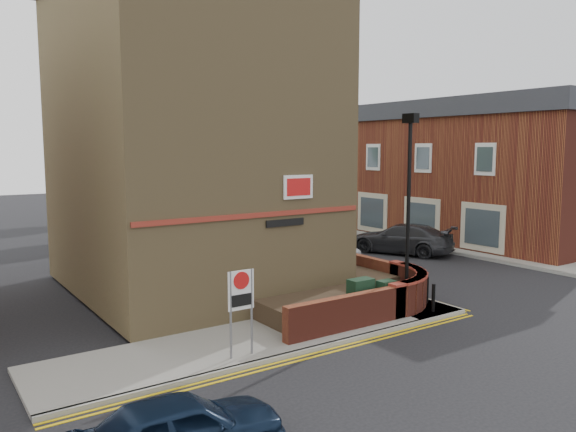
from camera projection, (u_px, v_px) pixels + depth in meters
The scene contains 28 objects.
ground at pixel (397, 330), 16.57m from camera, with size 120.00×120.00×0.00m, color black.
pavement_corner at pixel (270, 336), 15.82m from camera, with size 13.00×3.00×0.12m, color gray.
pavement_main at pixel (212, 245), 30.78m from camera, with size 2.00×32.00×0.12m, color gray.
pavement_far at pixel (395, 235), 34.50m from camera, with size 4.00×40.00×0.12m, color gray.
kerb_side at pixel (301, 352), 14.59m from camera, with size 13.00×0.15×0.12m, color gray.
kerb_main_near at pixel (228, 243), 31.34m from camera, with size 0.15×32.00×0.12m, color gray.
kerb_main_far at pixel (371, 237), 33.38m from camera, with size 0.15×40.00×0.12m, color gray.
yellow_lines_side at pixel (307, 357), 14.39m from camera, with size 13.00×0.28×0.01m, color gold.
yellow_lines_main at pixel (232, 244), 31.49m from camera, with size 0.28×32.00×0.01m, color gold.
corner_building at pixel (190, 124), 20.78m from camera, with size 8.95×10.40×13.60m.
garden_wall at pixel (343, 310), 18.61m from camera, with size 6.80×6.00×1.20m, color maroon, non-canonical shape.
lamppost at pixel (408, 210), 18.05m from camera, with size 0.25×0.50×6.30m.
utility_cabinet_large at pixel (361, 298), 17.38m from camera, with size 0.80×0.45×1.20m, color #16331C.
utility_cabinet_small at pixel (386, 298), 17.58m from camera, with size 0.55×0.40×1.10m, color #16331C.
bollard_near at pixel (433, 298), 17.95m from camera, with size 0.11×0.11×0.90m, color black.
bollard_far at pixel (427, 290), 18.94m from camera, with size 0.11×0.11×0.90m, color black.
zone_sign at pixel (241, 297), 13.97m from camera, with size 0.72×0.07×2.20m.
far_terrace at pixel (370, 167), 38.14m from camera, with size 5.40×30.40×8.00m.
far_terrace_cream at pixel (224, 161), 55.34m from camera, with size 5.40×12.40×8.00m.
tree_near at pixel (228, 161), 28.63m from camera, with size 3.64×3.65×6.70m.
tree_mid at pixel (167, 151), 35.12m from camera, with size 4.03×4.03×7.42m.
tree_far at pixel (125, 154), 41.70m from camera, with size 3.81×3.81×7.00m.
traffic_light_assembly at pixel (157, 186), 38.05m from camera, with size 0.20×0.16×4.20m.
navy_hatchback at pixel (181, 429), 9.45m from camera, with size 1.45×3.60×1.23m, color black.
silver_car_near at pixel (314, 249), 25.75m from camera, with size 1.60×4.59×1.51m, color #A0A3A7.
red_car_main at pixel (222, 222), 36.16m from camera, with size 2.04×4.42×1.23m, color maroon.
grey_car_far at pixel (401, 239), 28.58m from camera, with size 2.13×5.24×1.52m, color #2A2B2F.
silver_car_far at pixel (326, 224), 34.93m from camera, with size 1.47×3.64×1.24m, color #94989B.
Camera 1 is at (-11.74, -11.40, 5.32)m, focal length 35.00 mm.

